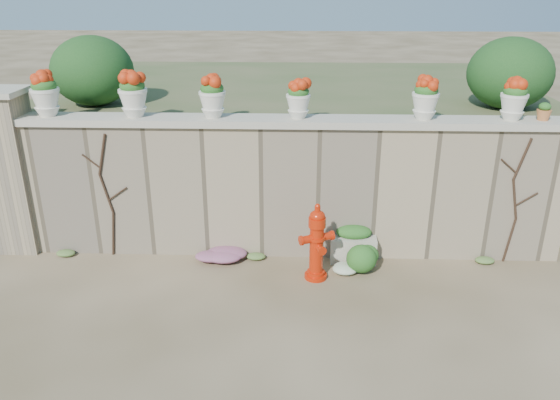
{
  "coord_description": "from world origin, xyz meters",
  "views": [
    {
      "loc": [
        0.13,
        -5.74,
        3.92
      ],
      "look_at": [
        -0.13,
        1.4,
        1.01
      ],
      "focal_mm": 35.0,
      "sensor_mm": 36.0,
      "label": 1
    }
  ],
  "objects_px": {
    "fire_hydrant": "(317,242)",
    "planter_box": "(353,244)",
    "terracotta_pot": "(544,112)",
    "urn_pot_0": "(45,94)"
  },
  "relations": [
    {
      "from": "fire_hydrant",
      "to": "planter_box",
      "type": "relative_size",
      "value": 1.64
    },
    {
      "from": "fire_hydrant",
      "to": "urn_pot_0",
      "type": "distance_m",
      "value": 4.34
    },
    {
      "from": "fire_hydrant",
      "to": "planter_box",
      "type": "distance_m",
      "value": 0.85
    },
    {
      "from": "planter_box",
      "to": "terracotta_pot",
      "type": "height_order",
      "value": "terracotta_pot"
    },
    {
      "from": "fire_hydrant",
      "to": "terracotta_pot",
      "type": "distance_m",
      "value": 3.61
    },
    {
      "from": "planter_box",
      "to": "urn_pot_0",
      "type": "xyz_separation_m",
      "value": [
        -4.41,
        0.25,
        2.15
      ]
    },
    {
      "from": "urn_pot_0",
      "to": "planter_box",
      "type": "bearing_deg",
      "value": -3.24
    },
    {
      "from": "fire_hydrant",
      "to": "terracotta_pot",
      "type": "relative_size",
      "value": 4.74
    },
    {
      "from": "terracotta_pot",
      "to": "urn_pot_0",
      "type": "bearing_deg",
      "value": 180.0
    },
    {
      "from": "fire_hydrant",
      "to": "urn_pot_0",
      "type": "xyz_separation_m",
      "value": [
        -3.85,
        0.81,
        1.85
      ]
    }
  ]
}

